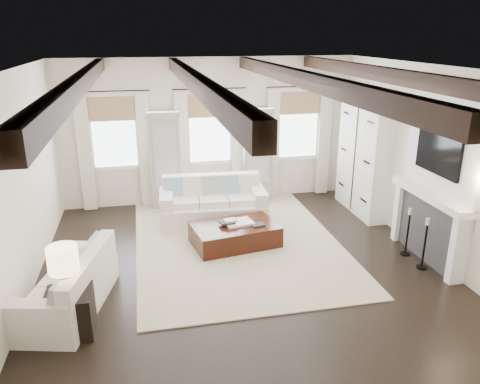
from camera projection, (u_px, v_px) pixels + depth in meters
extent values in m
plane|color=black|center=(247.00, 277.00, 7.42)|extent=(7.50, 7.50, 0.00)
cube|color=white|center=(210.00, 131.00, 10.37)|extent=(6.50, 0.04, 3.20)
cube|color=white|center=(362.00, 333.00, 3.43)|extent=(6.50, 0.04, 3.20)
cube|color=white|center=(11.00, 197.00, 6.26)|extent=(0.04, 7.50, 3.20)
cube|color=white|center=(443.00, 169.00, 7.55)|extent=(0.04, 7.50, 3.20)
cube|color=white|center=(248.00, 70.00, 6.38)|extent=(6.50, 7.50, 0.04)
cube|color=black|center=(81.00, 83.00, 5.99)|extent=(0.16, 7.40, 0.22)
cube|color=black|center=(194.00, 80.00, 6.27)|extent=(0.16, 7.40, 0.22)
cube|color=black|center=(300.00, 78.00, 6.57)|extent=(0.16, 7.40, 0.22)
cube|color=black|center=(394.00, 76.00, 6.86)|extent=(0.16, 7.40, 0.22)
cube|color=white|center=(114.00, 134.00, 9.92)|extent=(0.90, 0.03, 1.45)
cube|color=#A77C57|center=(112.00, 109.00, 9.69)|extent=(0.94, 0.04, 0.50)
cube|color=white|center=(85.00, 154.00, 9.83)|extent=(0.28, 0.08, 2.50)
cube|color=white|center=(145.00, 151.00, 10.07)|extent=(0.28, 0.08, 2.50)
cylinder|color=black|center=(110.00, 91.00, 9.53)|extent=(1.60, 0.02, 0.02)
cube|color=white|center=(210.00, 130.00, 10.33)|extent=(0.90, 0.03, 1.45)
cube|color=#A77C57|center=(210.00, 106.00, 10.10)|extent=(0.94, 0.04, 0.50)
cube|color=white|center=(183.00, 149.00, 10.23)|extent=(0.28, 0.08, 2.50)
cube|color=white|center=(238.00, 146.00, 10.48)|extent=(0.28, 0.08, 2.50)
cylinder|color=black|center=(210.00, 89.00, 9.93)|extent=(1.60, 0.02, 0.02)
cube|color=white|center=(298.00, 126.00, 10.73)|extent=(0.90, 0.03, 1.45)
cube|color=#A77C57|center=(300.00, 103.00, 10.51)|extent=(0.94, 0.04, 0.50)
cube|color=white|center=(273.00, 144.00, 10.64)|extent=(0.28, 0.08, 2.50)
cube|color=white|center=(324.00, 142.00, 10.89)|extent=(0.28, 0.08, 2.50)
cylinder|color=black|center=(301.00, 86.00, 10.34)|extent=(1.60, 0.02, 0.02)
cube|color=#AEA89C|center=(165.00, 163.00, 10.16)|extent=(0.64, 0.38, 2.00)
cube|color=#B2B7BA|center=(165.00, 158.00, 9.92)|extent=(0.48, 0.02, 1.40)
cube|color=#AEA89C|center=(162.00, 114.00, 9.81)|extent=(0.70, 0.42, 0.12)
cube|color=#AEA89C|center=(256.00, 158.00, 10.57)|extent=(0.64, 0.38, 2.00)
cube|color=#B2B7BA|center=(259.00, 153.00, 10.33)|extent=(0.48, 0.02, 1.40)
cube|color=#AEA89C|center=(257.00, 111.00, 10.22)|extent=(0.70, 0.42, 0.12)
cube|color=#2D2D30|center=(430.00, 229.00, 7.87)|extent=(0.18, 1.50, 1.10)
cube|color=black|center=(427.00, 237.00, 7.91)|extent=(0.10, 0.90, 0.70)
cube|color=white|center=(459.00, 250.00, 7.10)|extent=(0.26, 0.14, 1.10)
cube|color=white|center=(402.00, 212.00, 8.62)|extent=(0.26, 0.14, 1.10)
cube|color=white|center=(431.00, 195.00, 7.66)|extent=(0.32, 1.90, 0.12)
cube|color=white|center=(445.00, 139.00, 7.37)|extent=(0.10, 1.90, 1.80)
cube|color=black|center=(439.00, 154.00, 7.44)|extent=(0.07, 1.10, 0.64)
cube|color=silver|center=(364.00, 155.00, 9.79)|extent=(0.40, 1.70, 2.50)
cube|color=black|center=(354.00, 155.00, 9.75)|extent=(0.01, 0.02, 2.40)
cube|color=#C1B596|center=(237.00, 242.00, 8.65)|extent=(3.66, 4.85, 0.02)
cube|color=white|center=(213.00, 212.00, 9.55)|extent=(2.18, 1.09, 0.40)
cube|color=white|center=(211.00, 186.00, 9.75)|extent=(2.03, 0.35, 0.51)
cube|color=white|center=(166.00, 199.00, 9.31)|extent=(0.32, 0.93, 0.26)
cube|color=white|center=(258.00, 195.00, 9.57)|extent=(0.32, 0.93, 0.26)
cube|color=white|center=(184.00, 202.00, 9.33)|extent=(0.60, 0.64, 0.14)
cube|color=white|center=(213.00, 201.00, 9.42)|extent=(0.60, 0.64, 0.14)
cube|color=white|center=(242.00, 199.00, 9.50)|extent=(0.60, 0.64, 0.14)
cube|color=#729CB0|center=(175.00, 188.00, 9.47)|extent=(0.44, 0.25, 0.44)
cube|color=silver|center=(193.00, 188.00, 9.53)|extent=(0.44, 0.25, 0.44)
cube|color=beige|center=(212.00, 187.00, 9.58)|extent=(0.44, 0.25, 0.44)
cube|color=#729CB0|center=(230.00, 186.00, 9.63)|extent=(0.44, 0.25, 0.44)
cube|color=silver|center=(248.00, 185.00, 9.68)|extent=(0.44, 0.25, 0.44)
cube|color=white|center=(69.00, 297.00, 6.55)|extent=(1.30, 2.05, 0.36)
cube|color=white|center=(89.00, 271.00, 6.41)|extent=(0.64, 1.80, 0.45)
cube|color=white|center=(87.00, 251.00, 7.24)|extent=(0.85, 0.43, 0.24)
cube|color=white|center=(40.00, 312.00, 5.67)|extent=(0.85, 0.43, 0.24)
cube|color=white|center=(78.00, 263.00, 6.97)|extent=(0.65, 0.62, 0.13)
cube|color=white|center=(64.00, 281.00, 6.47)|extent=(0.65, 0.62, 0.13)
cube|color=white|center=(48.00, 302.00, 5.98)|extent=(0.65, 0.62, 0.13)
cube|color=#729CB0|center=(94.00, 248.00, 7.05)|extent=(0.28, 0.42, 0.39)
cube|color=silver|center=(88.00, 256.00, 6.79)|extent=(0.28, 0.42, 0.39)
cube|color=beige|center=(82.00, 265.00, 6.53)|extent=(0.28, 0.42, 0.39)
cube|color=#729CB0|center=(74.00, 274.00, 6.28)|extent=(0.28, 0.42, 0.39)
cube|color=silver|center=(66.00, 284.00, 6.02)|extent=(0.28, 0.42, 0.39)
cube|color=beige|center=(58.00, 296.00, 5.76)|extent=(0.28, 0.42, 0.39)
cube|color=black|center=(235.00, 235.00, 8.50)|extent=(1.64, 1.18, 0.39)
cube|color=white|center=(239.00, 222.00, 8.49)|extent=(0.56, 0.46, 0.04)
cube|color=#262628|center=(227.00, 222.00, 8.40)|extent=(0.29, 0.24, 0.04)
cube|color=beige|center=(230.00, 220.00, 8.39)|extent=(0.25, 0.20, 0.03)
cube|color=#262628|center=(258.00, 225.00, 8.41)|extent=(0.27, 0.22, 0.03)
cube|color=black|center=(70.00, 313.00, 5.98)|extent=(0.57, 0.57, 0.57)
cylinder|color=black|center=(66.00, 282.00, 5.84)|extent=(0.15, 0.15, 0.31)
cylinder|color=#F9D89E|center=(63.00, 259.00, 5.73)|extent=(0.38, 0.38, 0.33)
cube|color=black|center=(161.00, 191.00, 10.54)|extent=(0.39, 0.39, 0.59)
cylinder|color=black|center=(160.00, 172.00, 10.40)|extent=(0.14, 0.14, 0.29)
cylinder|color=#F9D89E|center=(159.00, 159.00, 10.30)|extent=(0.35, 0.35, 0.31)
cylinder|color=black|center=(422.00, 267.00, 7.73)|extent=(0.18, 0.18, 0.02)
cylinder|color=black|center=(424.00, 246.00, 7.60)|extent=(0.03, 0.03, 0.78)
cylinder|color=beige|center=(428.00, 222.00, 7.46)|extent=(0.07, 0.07, 0.11)
cylinder|color=black|center=(405.00, 254.00, 8.20)|extent=(0.17, 0.17, 0.02)
cylinder|color=black|center=(407.00, 234.00, 8.08)|extent=(0.03, 0.03, 0.76)
cylinder|color=beige|center=(410.00, 211.00, 7.94)|extent=(0.07, 0.07, 0.11)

